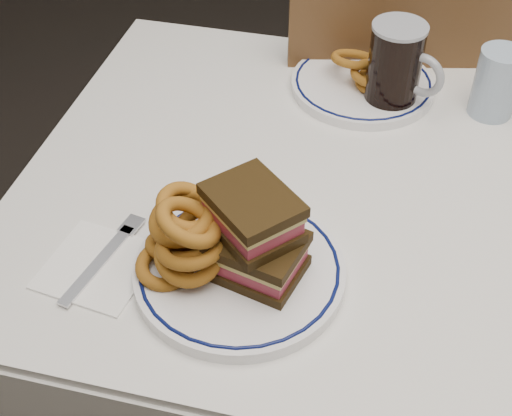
% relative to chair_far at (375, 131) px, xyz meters
% --- Properties ---
extents(dining_table, '(1.27, 0.87, 0.75)m').
position_rel_chair_far_xyz_m(dining_table, '(0.10, -0.50, 0.15)').
color(dining_table, silver).
rests_on(dining_table, floor).
extents(chair_far, '(0.51, 0.51, 0.92)m').
position_rel_chair_far_xyz_m(chair_far, '(0.00, 0.00, 0.00)').
color(chair_far, '#4B3318').
rests_on(chair_far, floor).
extents(main_plate, '(0.29, 0.29, 0.02)m').
position_rel_chair_far_xyz_m(main_plate, '(-0.13, -0.72, 0.26)').
color(main_plate, white).
rests_on(main_plate, dining_table).
extents(reuben_sandwich, '(0.15, 0.15, 0.12)m').
position_rel_chair_far_xyz_m(reuben_sandwich, '(-0.11, -0.71, 0.33)').
color(reuben_sandwich, black).
rests_on(reuben_sandwich, main_plate).
extents(onion_rings_main, '(0.14, 0.14, 0.13)m').
position_rel_chair_far_xyz_m(onion_rings_main, '(-0.20, -0.72, 0.32)').
color(onion_rings_main, brown).
rests_on(onion_rings_main, main_plate).
extents(ketchup_ramekin, '(0.06, 0.06, 0.03)m').
position_rel_chair_far_xyz_m(ketchup_ramekin, '(-0.15, -0.63, 0.29)').
color(ketchup_ramekin, silver).
rests_on(ketchup_ramekin, main_plate).
extents(beer_mug, '(0.14, 0.09, 0.16)m').
position_rel_chair_far_xyz_m(beer_mug, '(0.03, -0.26, 0.33)').
color(beer_mug, black).
rests_on(beer_mug, dining_table).
extents(water_glass, '(0.08, 0.08, 0.12)m').
position_rel_chair_far_xyz_m(water_glass, '(0.20, -0.24, 0.31)').
color(water_glass, '#9CB2CA').
rests_on(water_glass, dining_table).
extents(far_plate, '(0.26, 0.26, 0.02)m').
position_rel_chair_far_xyz_m(far_plate, '(-0.03, -0.22, 0.26)').
color(far_plate, white).
rests_on(far_plate, dining_table).
extents(onion_rings_far, '(0.13, 0.11, 0.07)m').
position_rel_chair_far_xyz_m(onion_rings_far, '(-0.02, -0.22, 0.29)').
color(onion_rings_far, brown).
rests_on(onion_rings_far, far_plate).
extents(napkin_fork, '(0.16, 0.19, 0.01)m').
position_rel_chair_far_xyz_m(napkin_fork, '(-0.33, -0.74, 0.25)').
color(napkin_fork, white).
rests_on(napkin_fork, dining_table).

